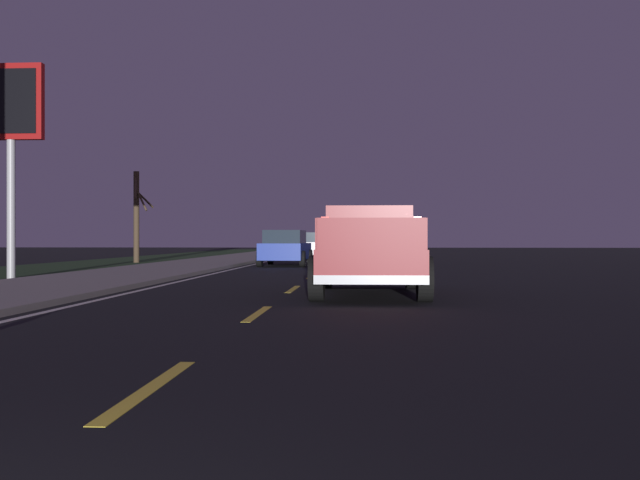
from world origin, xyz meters
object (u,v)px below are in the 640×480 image
(sedan_white, at_px, (306,245))
(sedan_blue, at_px, (286,248))
(bare_tree_far, at_px, (137,214))
(pickup_truck, at_px, (369,251))
(sedan_black, at_px, (368,247))
(gas_price_sign, at_px, (11,119))

(sedan_white, bearing_deg, sedan_blue, -179.87)
(sedan_blue, distance_m, bare_tree_far, 8.77)
(pickup_truck, relative_size, sedan_blue, 1.22)
(sedan_black, bearing_deg, sedan_white, 20.53)
(sedan_blue, distance_m, gas_price_sign, 13.66)
(gas_price_sign, bearing_deg, sedan_blue, -31.11)
(pickup_truck, xyz_separation_m, bare_tree_far, (19.92, 11.31, 1.46))
(sedan_white, distance_m, sedan_blue, 11.36)
(sedan_black, distance_m, gas_price_sign, 17.01)
(pickup_truck, xyz_separation_m, sedan_blue, (16.16, 3.55, -0.13))
(sedan_blue, bearing_deg, pickup_truck, -167.61)
(sedan_black, relative_size, sedan_blue, 1.00)
(sedan_black, height_order, bare_tree_far, bare_tree_far)
(sedan_black, distance_m, sedan_white, 10.31)
(gas_price_sign, height_order, bare_tree_far, gas_price_sign)
(gas_price_sign, xyz_separation_m, bare_tree_far, (14.97, 1.00, -2.27))
(pickup_truck, bearing_deg, gas_price_sign, 64.40)
(sedan_black, height_order, sedan_blue, same)
(gas_price_sign, bearing_deg, bare_tree_far, 3.81)
(sedan_white, xyz_separation_m, sedan_blue, (-11.36, -0.03, 0.00))
(sedan_black, height_order, sedan_white, same)
(bare_tree_far, bearing_deg, sedan_blue, -115.83)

